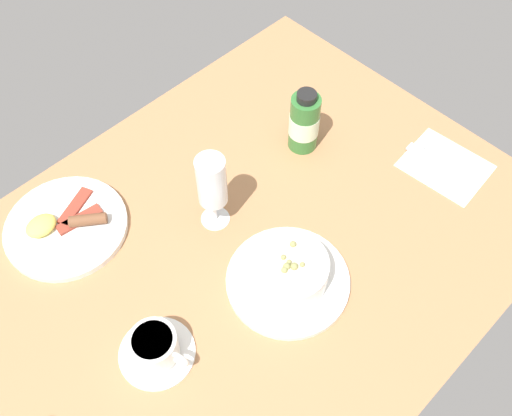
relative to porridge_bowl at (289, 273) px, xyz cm
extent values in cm
cube|color=#A8754C|center=(-0.02, 11.21, -4.91)|extent=(110.00, 84.00, 3.00)
cylinder|color=white|center=(0.00, 0.00, -2.81)|extent=(22.42, 22.42, 1.20)
cylinder|color=white|center=(0.00, 0.00, 0.82)|extent=(13.88, 13.88, 6.06)
cylinder|color=beige|center=(0.00, 0.00, 3.05)|extent=(11.94, 11.94, 1.60)
sphere|color=#919056|center=(1.23, -1.81, 3.95)|extent=(0.91, 0.91, 0.91)
sphere|color=#919056|center=(0.35, 1.45, 3.95)|extent=(0.96, 0.96, 0.96)
sphere|color=#919056|center=(0.23, -1.00, 3.95)|extent=(1.26, 1.26, 1.26)
sphere|color=#919056|center=(3.05, 2.09, 3.95)|extent=(1.17, 1.17, 1.17)
sphere|color=#919056|center=(-0.91, -0.18, 3.95)|extent=(1.31, 1.31, 1.31)
sphere|color=#919056|center=(-1.70, -0.39, 3.95)|extent=(1.15, 1.15, 1.15)
sphere|color=#919056|center=(0.11, -1.09, 3.95)|extent=(1.39, 1.39, 1.39)
sphere|color=#919056|center=(0.15, 0.12, 3.95)|extent=(0.89, 0.89, 0.89)
cube|color=white|center=(42.95, -4.41, -3.26)|extent=(15.01, 17.52, 0.30)
cube|color=silver|center=(41.75, -5.41, -2.86)|extent=(2.29, 14.05, 0.50)
cube|color=silver|center=(41.75, 2.39, -2.86)|extent=(2.48, 3.76, 0.40)
cube|color=silver|center=(44.55, -5.41, -2.86)|extent=(2.02, 13.04, 0.50)
ellipsoid|color=silver|center=(44.55, 1.59, -2.81)|extent=(2.40, 4.00, 0.60)
cylinder|color=white|center=(-25.37, 6.19, -2.96)|extent=(12.96, 12.96, 0.90)
cylinder|color=white|center=(-25.37, 6.19, 0.16)|extent=(7.88, 7.88, 5.35)
cylinder|color=#3E240F|center=(-25.37, 6.19, 2.33)|extent=(6.70, 6.70, 1.00)
torus|color=white|center=(-23.97, 1.45, 0.43)|extent=(1.79, 3.68, 3.60)
cylinder|color=white|center=(0.33, 19.49, -3.21)|extent=(5.62, 5.62, 0.40)
cylinder|color=white|center=(0.33, 19.49, 0.18)|extent=(0.80, 0.80, 6.38)
cylinder|color=white|center=(0.33, 19.49, 8.76)|extent=(5.48, 5.48, 10.79)
cylinder|color=beige|center=(0.33, 19.49, 7.14)|extent=(4.50, 4.50, 6.47)
cylinder|color=#337233|center=(26.14, 20.70, 3.17)|extent=(6.13, 6.13, 13.17)
cylinder|color=#DCF1CC|center=(26.14, 20.70, 2.91)|extent=(6.25, 6.25, 5.01)
cylinder|color=black|center=(26.14, 20.70, 10.57)|extent=(3.99, 3.99, 1.63)
cylinder|color=white|center=(-22.01, 37.86, -2.71)|extent=(23.45, 23.45, 1.40)
cube|color=#A13828|center=(-18.22, 39.94, -1.71)|extent=(9.23, 5.70, 0.60)
cube|color=brown|center=(-19.42, 36.81, -1.71)|extent=(9.24, 3.58, 0.60)
cylinder|color=brown|center=(-18.49, 34.93, -0.81)|extent=(6.92, 5.95, 2.20)
ellipsoid|color=#F2D859|center=(-25.53, 40.21, -1.01)|extent=(6.00, 4.80, 2.40)
camera|label=1|loc=(-38.17, -30.50, 90.70)|focal=40.59mm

